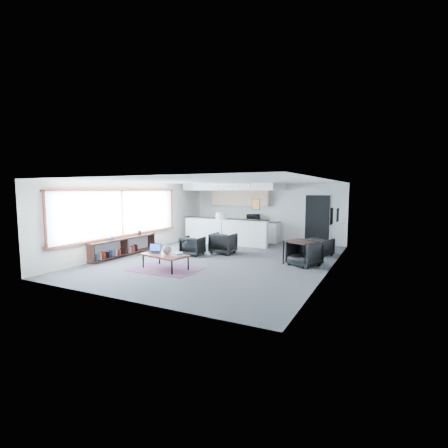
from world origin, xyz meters
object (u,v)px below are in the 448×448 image
at_px(dining_table, 302,243).
at_px(microwave, 253,217).
at_px(coffee_table, 165,255).
at_px(laptop, 155,250).
at_px(book_stack, 178,254).
at_px(dining_chair_far, 321,247).
at_px(floor_lamp, 221,218).
at_px(armchair_left, 193,245).
at_px(ceramic_pot, 167,250).
at_px(armchair_right, 223,242).
at_px(dining_chair_near, 304,254).

distance_m(dining_table, microwave, 4.81).
distance_m(coffee_table, laptop, 0.49).
height_order(book_stack, dining_table, dining_table).
bearing_deg(dining_chair_far, book_stack, 72.97).
xyz_separation_m(laptop, floor_lamp, (0.54, 3.32, 0.74)).
relative_size(armchair_left, dining_chair_far, 1.23).
bearing_deg(ceramic_pot, armchair_left, 102.11).
xyz_separation_m(armchair_right, dining_chair_far, (3.27, 1.19, -0.12)).
xyz_separation_m(ceramic_pot, book_stack, (0.40, -0.00, -0.09)).
bearing_deg(microwave, dining_table, -53.51).
xyz_separation_m(dining_table, dining_chair_near, (0.12, -0.15, -0.32)).
xyz_separation_m(ceramic_pot, dining_chair_far, (3.65, 4.05, -0.28)).
bearing_deg(armchair_left, ceramic_pot, 97.76).
xyz_separation_m(coffee_table, book_stack, (0.45, 0.02, 0.08)).
bearing_deg(armchair_right, dining_chair_near, 167.66).
distance_m(armchair_left, floor_lamp, 1.65).
bearing_deg(laptop, dining_table, 10.19).
bearing_deg(dining_table, book_stack, -140.92).
xyz_separation_m(coffee_table, armchair_right, (0.43, 2.89, 0.01)).
distance_m(ceramic_pot, dining_chair_near, 4.15).
relative_size(laptop, floor_lamp, 0.30).
bearing_deg(book_stack, dining_chair_far, 51.28).
bearing_deg(dining_chair_near, laptop, -128.16).
distance_m(floor_lamp, dining_chair_near, 3.75).
relative_size(dining_chair_near, dining_chair_far, 1.21).
relative_size(coffee_table, dining_table, 1.27).
distance_m(coffee_table, armchair_right, 2.92).
distance_m(book_stack, floor_lamp, 3.51).
relative_size(armchair_left, dining_table, 0.64).
height_order(book_stack, microwave, microwave).
xyz_separation_m(laptop, book_stack, (0.92, -0.09, -0.03)).
distance_m(ceramic_pot, dining_chair_far, 5.46).
relative_size(ceramic_pot, dining_chair_far, 0.45).
distance_m(floor_lamp, dining_chair_far, 3.81).
relative_size(dining_table, microwave, 2.20).
height_order(ceramic_pot, dining_chair_far, ceramic_pot).
xyz_separation_m(laptop, ceramic_pot, (0.52, -0.08, 0.06)).
height_order(dining_chair_near, dining_chair_far, dining_chair_near).
bearing_deg(coffee_table, armchair_right, 93.11).
xyz_separation_m(ceramic_pot, floor_lamp, (0.02, 3.40, 0.68)).
relative_size(laptop, book_stack, 1.16).
bearing_deg(ceramic_pot, book_stack, -0.65).
bearing_deg(microwave, armchair_left, -104.01).
height_order(laptop, ceramic_pot, ceramic_pot).
bearing_deg(book_stack, dining_chair_near, 36.19).
bearing_deg(coffee_table, book_stack, 14.34).
xyz_separation_m(dining_chair_near, dining_chair_far, (0.17, 1.80, -0.06)).
height_order(armchair_right, floor_lamp, floor_lamp).
bearing_deg(floor_lamp, coffee_table, -91.19).
height_order(ceramic_pot, dining_chair_near, dining_chair_near).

